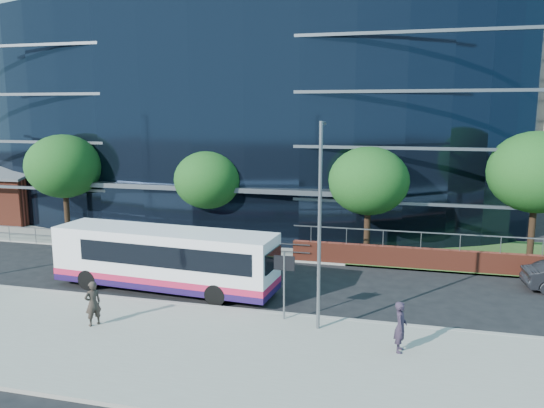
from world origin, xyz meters
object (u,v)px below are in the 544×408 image
(streetlight_east, at_px, (320,221))
(pedestrian, at_px, (400,327))
(street_sign, at_px, (284,272))
(tree_far_a, at_px, (64,166))
(pedestrian_b, at_px, (93,303))
(tree_far_b, at_px, (208,180))
(brick_pavilion, at_px, (3,194))
(tree_far_c, at_px, (369,181))
(tree_far_d, at_px, (537,172))
(city_bus, at_px, (166,259))

(streetlight_east, relative_size, pedestrian, 4.39)
(street_sign, distance_m, tree_far_a, 20.63)
(pedestrian, bearing_deg, pedestrian_b, 96.10)
(tree_far_b, relative_size, pedestrian, 3.32)
(streetlight_east, bearing_deg, pedestrian, -22.26)
(tree_far_a, relative_size, streetlight_east, 0.87)
(brick_pavilion, distance_m, street_sign, 30.49)
(tree_far_c, distance_m, tree_far_d, 9.08)
(street_sign, bearing_deg, tree_far_c, 76.71)
(tree_far_c, distance_m, pedestrian, 13.10)
(street_sign, distance_m, tree_far_b, 13.54)
(brick_pavilion, distance_m, pedestrian, 35.45)
(pedestrian, bearing_deg, brick_pavilion, 64.45)
(streetlight_east, distance_m, pedestrian, 4.77)
(tree_far_a, bearing_deg, brick_pavilion, 153.45)
(brick_pavilion, height_order, street_sign, brick_pavilion)
(brick_pavilion, relative_size, tree_far_a, 1.23)
(pedestrian, height_order, pedestrian_b, pedestrian)
(city_bus, height_order, pedestrian_b, city_bus)
(brick_pavilion, bearing_deg, city_bus, -32.17)
(brick_pavilion, distance_m, tree_far_c, 29.46)
(streetlight_east, height_order, city_bus, streetlight_east)
(street_sign, bearing_deg, city_bus, 159.25)
(tree_far_b, bearing_deg, brick_pavilion, 168.12)
(brick_pavilion, distance_m, tree_far_a, 10.48)
(city_bus, height_order, pedestrian, city_bus)
(tree_far_a, bearing_deg, tree_far_c, 0.00)
(brick_pavilion, distance_m, pedestrian_b, 26.17)
(streetlight_east, xyz_separation_m, pedestrian_b, (-8.64, -1.91, -3.39))
(tree_far_c, bearing_deg, city_bus, -137.14)
(tree_far_d, bearing_deg, streetlight_east, -129.40)
(street_sign, relative_size, tree_far_c, 0.43)
(street_sign, distance_m, tree_far_d, 16.61)
(tree_far_d, distance_m, city_bus, 20.38)
(street_sign, xyz_separation_m, tree_far_a, (-17.50, 10.59, 2.71))
(street_sign, bearing_deg, tree_far_b, 124.08)
(tree_far_b, bearing_deg, city_bus, -82.30)
(tree_far_d, bearing_deg, city_bus, -152.73)
(tree_far_a, relative_size, tree_far_d, 0.94)
(brick_pavilion, distance_m, tree_far_d, 38.30)
(tree_far_b, relative_size, city_bus, 0.54)
(pedestrian_b, bearing_deg, tree_far_d, 161.05)
(brick_pavilion, distance_m, tree_far_b, 19.55)
(tree_far_c, relative_size, pedestrian_b, 3.62)
(streetlight_east, height_order, pedestrian_b, streetlight_east)
(tree_far_b, relative_size, tree_far_d, 0.81)
(city_bus, bearing_deg, tree_far_a, 148.15)
(city_bus, relative_size, pedestrian_b, 6.18)
(streetlight_east, bearing_deg, tree_far_c, 84.89)
(street_sign, relative_size, pedestrian_b, 1.56)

